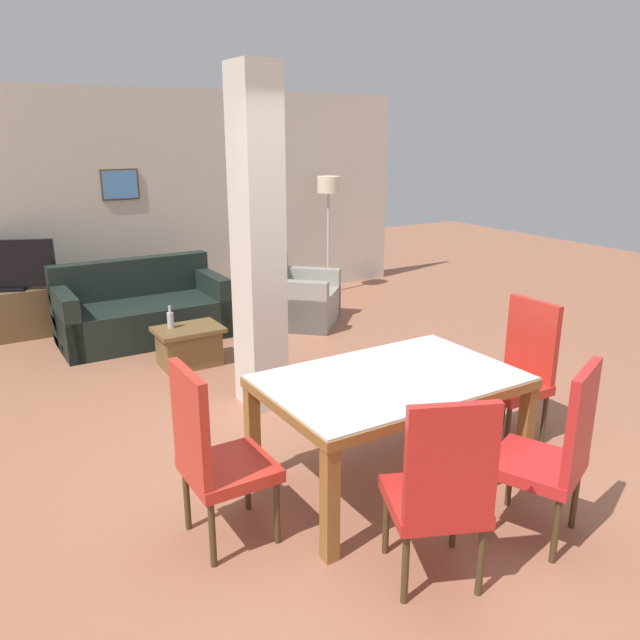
# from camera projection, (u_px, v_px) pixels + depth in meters

# --- Properties ---
(ground_plane) EXTENTS (18.00, 18.00, 0.00)m
(ground_plane) POSITION_uv_depth(u_px,v_px,m) (387.00, 480.00, 4.10)
(ground_plane) COLOR #9D6248
(back_wall) EXTENTS (7.20, 0.09, 2.70)m
(back_wall) POSITION_uv_depth(u_px,v_px,m) (150.00, 204.00, 7.64)
(back_wall) COLOR beige
(back_wall) RESTS_ON ground_plane
(divider_pillar) EXTENTS (0.31, 0.39, 2.70)m
(divider_pillar) POSITION_uv_depth(u_px,v_px,m) (258.00, 245.00, 4.89)
(divider_pillar) COLOR beige
(divider_pillar) RESTS_ON ground_plane
(dining_table) EXTENTS (1.59, 1.03, 0.74)m
(dining_table) POSITION_uv_depth(u_px,v_px,m) (390.00, 398.00, 3.93)
(dining_table) COLOR brown
(dining_table) RESTS_ON ground_plane
(dining_chair_head_left) EXTENTS (0.46, 0.46, 1.05)m
(dining_chair_head_left) POSITION_uv_depth(u_px,v_px,m) (213.00, 452.00, 3.34)
(dining_chair_head_left) COLOR red
(dining_chair_head_left) RESTS_ON ground_plane
(dining_chair_near_left) EXTENTS (0.60, 0.60, 1.05)m
(dining_chair_near_left) POSITION_uv_depth(u_px,v_px,m) (441.00, 488.00, 3.01)
(dining_chair_near_left) COLOR red
(dining_chair_near_left) RESTS_ON ground_plane
(dining_chair_near_right) EXTENTS (0.60, 0.60, 1.05)m
(dining_chair_near_right) POSITION_uv_depth(u_px,v_px,m) (554.00, 450.00, 3.37)
(dining_chair_near_right) COLOR red
(dining_chair_near_right) RESTS_ON ground_plane
(dining_chair_head_right) EXTENTS (0.46, 0.46, 1.05)m
(dining_chair_head_right) POSITION_uv_depth(u_px,v_px,m) (518.00, 368.00, 4.53)
(dining_chair_head_right) COLOR red
(dining_chair_head_right) RESTS_ON ground_plane
(sofa) EXTENTS (1.76, 0.90, 0.84)m
(sofa) POSITION_uv_depth(u_px,v_px,m) (142.00, 313.00, 6.85)
(sofa) COLOR black
(sofa) RESTS_ON ground_plane
(armchair) EXTENTS (1.21, 1.21, 0.77)m
(armchair) POSITION_uv_depth(u_px,v_px,m) (296.00, 301.00, 7.40)
(armchair) COLOR gray
(armchair) RESTS_ON ground_plane
(coffee_table) EXTENTS (0.63, 0.46, 0.38)m
(coffee_table) POSITION_uv_depth(u_px,v_px,m) (189.00, 346.00, 6.08)
(coffee_table) COLOR brown
(coffee_table) RESTS_ON ground_plane
(bottle) EXTENTS (0.06, 0.06, 0.22)m
(bottle) POSITION_uv_depth(u_px,v_px,m) (170.00, 319.00, 5.99)
(bottle) COLOR #B2B7BC
(bottle) RESTS_ON coffee_table
(tv_stand) EXTENTS (1.14, 0.40, 0.55)m
(tv_stand) POSITION_uv_depth(u_px,v_px,m) (8.00, 315.00, 6.84)
(tv_stand) COLOR brown
(tv_stand) RESTS_ON ground_plane
(tv_screen) EXTENTS (1.06, 0.46, 0.55)m
(tv_screen) POSITION_uv_depth(u_px,v_px,m) (0.00, 266.00, 6.68)
(tv_screen) COLOR black
(tv_screen) RESTS_ON tv_stand
(floor_lamp) EXTENTS (0.30, 0.30, 1.62)m
(floor_lamp) POSITION_uv_depth(u_px,v_px,m) (328.00, 196.00, 8.45)
(floor_lamp) COLOR #B7B7BC
(floor_lamp) RESTS_ON ground_plane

